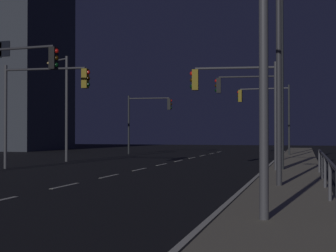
# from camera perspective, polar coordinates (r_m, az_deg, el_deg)

# --- Properties ---
(ground_plane) EXTENTS (112.00, 112.00, 0.00)m
(ground_plane) POSITION_cam_1_polar(r_m,az_deg,el_deg) (21.67, -6.18, -5.58)
(ground_plane) COLOR black
(ground_plane) RESTS_ON ground
(sidewalk_right) EXTENTS (2.43, 77.00, 0.14)m
(sidewalk_right) POSITION_cam_1_polar(r_m,az_deg,el_deg) (20.18, 13.95, -5.72)
(sidewalk_right) COLOR gray
(sidewalk_right) RESTS_ON ground
(lane_markings_center) EXTENTS (0.14, 50.00, 0.01)m
(lane_markings_center) POSITION_cam_1_polar(r_m,az_deg,el_deg) (24.95, -3.23, -4.95)
(lane_markings_center) COLOR silver
(lane_markings_center) RESTS_ON ground
(lane_edge_line) EXTENTS (0.14, 53.00, 0.01)m
(lane_edge_line) POSITION_cam_1_polar(r_m,az_deg,el_deg) (25.24, 10.87, -4.88)
(lane_edge_line) COLOR silver
(lane_edge_line) RESTS_ON ground
(traffic_light_far_right) EXTENTS (4.12, 0.55, 5.41)m
(traffic_light_far_right) POSITION_cam_1_polar(r_m,az_deg,el_deg) (40.08, 11.07, 2.28)
(traffic_light_far_right) COLOR #2D3033
(traffic_light_far_right) RESTS_ON sidewalk_right
(traffic_light_mid_right) EXTENTS (4.32, 0.51, 5.79)m
(traffic_light_mid_right) POSITION_cam_1_polar(r_m,az_deg,el_deg) (23.35, -17.51, 4.83)
(traffic_light_mid_right) COLOR #2D3033
(traffic_light_mid_right) RESTS_ON ground
(traffic_light_mid_left) EXTENTS (3.96, 0.72, 4.90)m
(traffic_light_mid_left) POSITION_cam_1_polar(r_m,az_deg,el_deg) (23.16, 7.77, 3.65)
(traffic_light_mid_left) COLOR #4C4C51
(traffic_light_mid_left) RESTS_ON sidewalk_right
(traffic_light_near_right) EXTENTS (4.60, 0.50, 5.26)m
(traffic_light_near_right) POSITION_cam_1_polar(r_m,az_deg,el_deg) (25.84, -14.09, 3.51)
(traffic_light_near_right) COLOR #4C4C51
(traffic_light_near_right) RESTS_ON ground
(traffic_light_far_center) EXTENTS (4.13, 0.65, 5.44)m
(traffic_light_far_center) POSITION_cam_1_polar(r_m,az_deg,el_deg) (31.74, 9.49, 3.13)
(traffic_light_far_center) COLOR #2D3033
(traffic_light_far_center) RESTS_ON sidewalk_right
(traffic_light_near_left) EXTENTS (3.88, 0.53, 5.04)m
(traffic_light_near_left) POSITION_cam_1_polar(r_m,az_deg,el_deg) (43.02, -2.29, 1.53)
(traffic_light_near_left) COLOR #2D3033
(traffic_light_near_left) RESTS_ON ground
(street_lamp_far_end) EXTENTS (1.75, 1.27, 6.52)m
(street_lamp_far_end) POSITION_cam_1_polar(r_m,az_deg,el_deg) (10.33, 9.29, 12.15)
(street_lamp_far_end) COLOR #4C4C51
(street_lamp_far_end) RESTS_ON sidewalk_right
(street_lamp_corner) EXTENTS (1.39, 1.58, 8.49)m
(street_lamp_corner) POSITION_cam_1_polar(r_m,az_deg,el_deg) (24.03, 13.21, 7.22)
(street_lamp_corner) COLOR #2D3033
(street_lamp_corner) RESTS_ON sidewalk_right
(street_lamp_median) EXTENTS (2.19, 0.62, 6.97)m
(street_lamp_median) POSITION_cam_1_polar(r_m,az_deg,el_deg) (16.43, 13.72, 8.20)
(street_lamp_median) COLOR #38383D
(street_lamp_median) RESTS_ON sidewalk_right
(street_lamp_mid_block) EXTENTS (2.00, 1.23, 6.70)m
(street_lamp_mid_block) POSITION_cam_1_polar(r_m,az_deg,el_deg) (32.87, -11.80, 3.19)
(street_lamp_mid_block) COLOR #4C4C51
(street_lamp_mid_block) RESTS_ON ground
(barrier_fence) EXTENTS (0.09, 21.69, 0.98)m
(barrier_fence) POSITION_cam_1_polar(r_m,az_deg,el_deg) (11.45, 18.28, -5.40)
(barrier_fence) COLOR #59595E
(barrier_fence) RESTS_ON sidewalk_right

